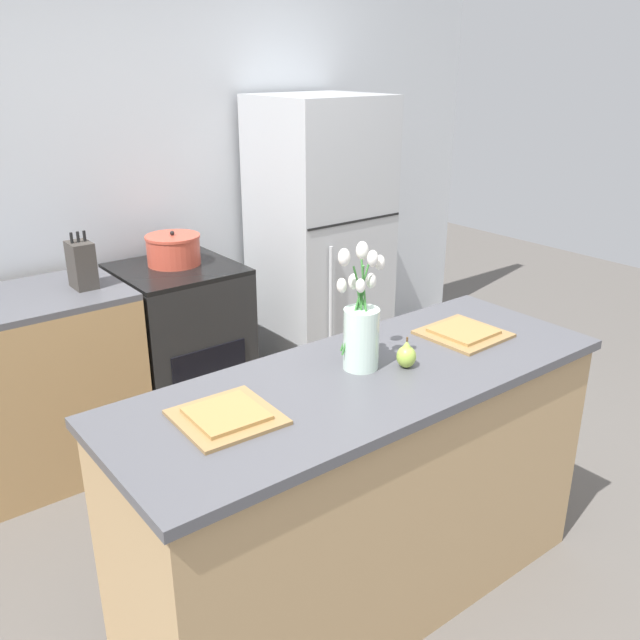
{
  "coord_description": "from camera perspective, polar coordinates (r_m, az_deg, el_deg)",
  "views": [
    {
      "loc": [
        -1.39,
        -1.53,
        1.94
      ],
      "look_at": [
        0.0,
        0.25,
        1.06
      ],
      "focal_mm": 38.0,
      "sensor_mm": 36.0,
      "label": 1
    }
  ],
  "objects": [
    {
      "name": "back_wall",
      "position": [
        3.84,
        -16.64,
        11.65
      ],
      "size": [
        5.2,
        0.08,
        2.7
      ],
      "color": "silver",
      "rests_on": "ground_plane"
    },
    {
      "name": "ground_plane",
      "position": [
        2.83,
        3.36,
        -21.93
      ],
      "size": [
        10.0,
        10.0,
        0.0
      ],
      "primitive_type": "plane",
      "color": "#59544F"
    },
    {
      "name": "stove_range",
      "position": [
        3.77,
        -11.51,
        -2.28
      ],
      "size": [
        0.6,
        0.61,
        0.92
      ],
      "color": "black",
      "rests_on": "ground_plane"
    },
    {
      "name": "refrigerator",
      "position": [
        4.11,
        -0.03,
        6.26
      ],
      "size": [
        0.68,
        0.67,
        1.74
      ],
      "color": "#B7BABC",
      "rests_on": "ground_plane"
    },
    {
      "name": "cooking_pot",
      "position": [
        3.64,
        -12.24,
        5.8
      ],
      "size": [
        0.28,
        0.28,
        0.18
      ],
      "color": "#CC4C38",
      "rests_on": "stove_range"
    },
    {
      "name": "pear_figurine",
      "position": [
        2.34,
        7.28,
        -2.97
      ],
      "size": [
        0.07,
        0.07,
        0.11
      ],
      "color": "#9EBC47",
      "rests_on": "kitchen_island"
    },
    {
      "name": "plate_setting_left",
      "position": [
        2.03,
        -7.87,
        -8.02
      ],
      "size": [
        0.29,
        0.29,
        0.02
      ],
      "color": "olive",
      "rests_on": "kitchen_island"
    },
    {
      "name": "knife_block",
      "position": [
        3.37,
        -19.43,
        4.41
      ],
      "size": [
        0.1,
        0.14,
        0.27
      ],
      "color": "#3D3833",
      "rests_on": "back_counter"
    },
    {
      "name": "flower_vase",
      "position": [
        2.28,
        3.46,
        -0.66
      ],
      "size": [
        0.16,
        0.15,
        0.43
      ],
      "color": "silver",
      "rests_on": "kitchen_island"
    },
    {
      "name": "kitchen_island",
      "position": [
        2.53,
        3.59,
        -14.15
      ],
      "size": [
        1.8,
        0.66,
        0.94
      ],
      "color": "tan",
      "rests_on": "ground_plane"
    },
    {
      "name": "plate_setting_right",
      "position": [
        2.65,
        11.98,
        -1.06
      ],
      "size": [
        0.29,
        0.29,
        0.02
      ],
      "color": "olive",
      "rests_on": "kitchen_island"
    }
  ]
}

